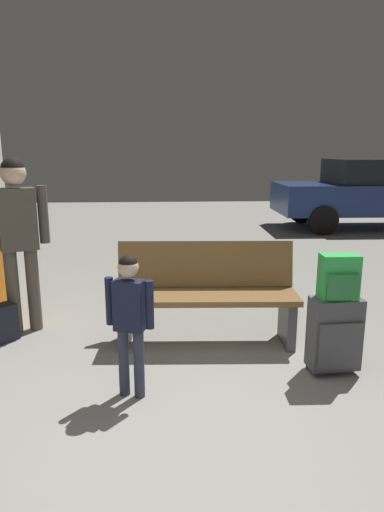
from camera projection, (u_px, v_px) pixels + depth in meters
name	position (u px, v px, depth m)	size (l,w,h in m)	color
ground_plane	(167.00, 274.00, 6.50)	(18.00, 18.00, 0.10)	gray
bench	(206.00, 294.00, 4.02)	(1.62, 0.60, 0.89)	brown
suitcase	(335.00, 334.00, 3.45)	(0.40, 0.26, 0.60)	#4C4C51
backpack_bright	(339.00, 277.00, 3.35)	(0.28, 0.20, 0.34)	green
child	(130.00, 311.00, 3.05)	(0.33, 0.24, 1.02)	#33384C
adult	(18.00, 227.00, 4.11)	(0.51, 0.31, 1.63)	brown
backpack_dark_floor	(0.00, 324.00, 4.06)	(0.31, 0.32, 0.34)	#1E232D
parked_car_side	(372.00, 192.00, 9.95)	(4.12, 1.84, 1.51)	navy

